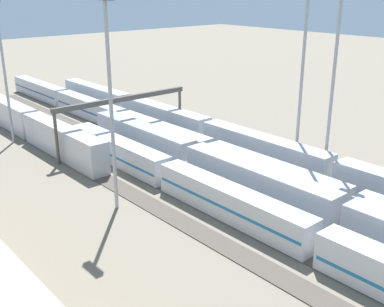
{
  "coord_description": "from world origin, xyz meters",
  "views": [
    {
      "loc": [
        -47.17,
        41.29,
        26.05
      ],
      "look_at": [
        2.72,
        -1.97,
        2.5
      ],
      "focal_mm": 44.33,
      "sensor_mm": 36.0,
      "label": 1
    }
  ],
  "objects_px": {
    "light_mast_1": "(2,50)",
    "train_on_track_1": "(200,149)",
    "train_on_track_2": "(256,186)",
    "light_mast_3": "(109,75)",
    "train_on_track_0": "(263,152)",
    "signal_gantry": "(123,105)",
    "light_mast_2": "(335,58)",
    "train_on_track_4": "(32,126)",
    "train_on_track_3": "(231,203)",
    "light_mast_0": "(305,34)"
  },
  "relations": [
    {
      "from": "train_on_track_0",
      "to": "light_mast_2",
      "type": "relative_size",
      "value": 4.44
    },
    {
      "from": "train_on_track_0",
      "to": "light_mast_2",
      "type": "bearing_deg",
      "value": -165.1
    },
    {
      "from": "light_mast_2",
      "to": "train_on_track_3",
      "type": "bearing_deg",
      "value": 86.92
    },
    {
      "from": "light_mast_1",
      "to": "light_mast_3",
      "type": "height_order",
      "value": "light_mast_3"
    },
    {
      "from": "train_on_track_0",
      "to": "signal_gantry",
      "type": "bearing_deg",
      "value": 24.53
    },
    {
      "from": "light_mast_1",
      "to": "light_mast_3",
      "type": "xyz_separation_m",
      "value": [
        -34.07,
        0.36,
        0.53
      ]
    },
    {
      "from": "light_mast_0",
      "to": "signal_gantry",
      "type": "distance_m",
      "value": 31.38
    },
    {
      "from": "train_on_track_4",
      "to": "train_on_track_1",
      "type": "relative_size",
      "value": 0.34
    },
    {
      "from": "light_mast_1",
      "to": "light_mast_2",
      "type": "relative_size",
      "value": 0.92
    },
    {
      "from": "train_on_track_3",
      "to": "light_mast_3",
      "type": "bearing_deg",
      "value": 37.24
    },
    {
      "from": "train_on_track_1",
      "to": "train_on_track_2",
      "type": "bearing_deg",
      "value": 162.67
    },
    {
      "from": "light_mast_2",
      "to": "light_mast_1",
      "type": "bearing_deg",
      "value": 28.96
    },
    {
      "from": "train_on_track_1",
      "to": "light_mast_1",
      "type": "relative_size",
      "value": 5.61
    },
    {
      "from": "light_mast_3",
      "to": "signal_gantry",
      "type": "relative_size",
      "value": 1.03
    },
    {
      "from": "signal_gantry",
      "to": "light_mast_3",
      "type": "bearing_deg",
      "value": 144.17
    },
    {
      "from": "light_mast_0",
      "to": "light_mast_3",
      "type": "bearing_deg",
      "value": 75.02
    },
    {
      "from": "train_on_track_0",
      "to": "light_mast_2",
      "type": "distance_m",
      "value": 17.35
    },
    {
      "from": "train_on_track_1",
      "to": "light_mast_3",
      "type": "relative_size",
      "value": 5.41
    },
    {
      "from": "train_on_track_1",
      "to": "signal_gantry",
      "type": "bearing_deg",
      "value": 20.32
    },
    {
      "from": "train_on_track_3",
      "to": "light_mast_3",
      "type": "height_order",
      "value": "light_mast_3"
    },
    {
      "from": "train_on_track_4",
      "to": "light_mast_2",
      "type": "distance_m",
      "value": 52.61
    },
    {
      "from": "train_on_track_2",
      "to": "signal_gantry",
      "type": "distance_m",
      "value": 29.91
    },
    {
      "from": "light_mast_1",
      "to": "signal_gantry",
      "type": "relative_size",
      "value": 0.99
    },
    {
      "from": "light_mast_3",
      "to": "signal_gantry",
      "type": "xyz_separation_m",
      "value": [
        18.78,
        -13.56,
        -9.1
      ]
    },
    {
      "from": "train_on_track_1",
      "to": "light_mast_0",
      "type": "xyz_separation_m",
      "value": [
        -12.32,
        -7.74,
        17.85
      ]
    },
    {
      "from": "train_on_track_2",
      "to": "light_mast_3",
      "type": "distance_m",
      "value": 22.19
    },
    {
      "from": "train_on_track_4",
      "to": "train_on_track_3",
      "type": "bearing_deg",
      "value": -173.57
    },
    {
      "from": "train_on_track_4",
      "to": "light_mast_1",
      "type": "distance_m",
      "value": 13.78
    },
    {
      "from": "light_mast_1",
      "to": "light_mast_3",
      "type": "bearing_deg",
      "value": 179.39
    },
    {
      "from": "light_mast_3",
      "to": "signal_gantry",
      "type": "distance_m",
      "value": 24.89
    },
    {
      "from": "train_on_track_1",
      "to": "light_mast_0",
      "type": "bearing_deg",
      "value": -147.86
    },
    {
      "from": "train_on_track_4",
      "to": "signal_gantry",
      "type": "xyz_separation_m",
      "value": [
        -14.32,
        -10.0,
        4.8
      ]
    },
    {
      "from": "train_on_track_2",
      "to": "light_mast_1",
      "type": "relative_size",
      "value": 2.88
    },
    {
      "from": "light_mast_2",
      "to": "train_on_track_1",
      "type": "bearing_deg",
      "value": 22.98
    },
    {
      "from": "light_mast_1",
      "to": "train_on_track_0",
      "type": "bearing_deg",
      "value": -148.05
    },
    {
      "from": "train_on_track_1",
      "to": "signal_gantry",
      "type": "relative_size",
      "value": 5.56
    },
    {
      "from": "train_on_track_2",
      "to": "light_mast_2",
      "type": "xyz_separation_m",
      "value": [
        -1.46,
        -12.41,
        14.59
      ]
    },
    {
      "from": "train_on_track_4",
      "to": "train_on_track_0",
      "type": "height_order",
      "value": "same"
    },
    {
      "from": "light_mast_0",
      "to": "light_mast_1",
      "type": "relative_size",
      "value": 1.29
    },
    {
      "from": "train_on_track_3",
      "to": "train_on_track_1",
      "type": "relative_size",
      "value": 0.51
    },
    {
      "from": "train_on_track_1",
      "to": "train_on_track_0",
      "type": "height_order",
      "value": "train_on_track_0"
    },
    {
      "from": "train_on_track_2",
      "to": "light_mast_2",
      "type": "height_order",
      "value": "light_mast_2"
    },
    {
      "from": "light_mast_2",
      "to": "signal_gantry",
      "type": "height_order",
      "value": "light_mast_2"
    },
    {
      "from": "train_on_track_2",
      "to": "light_mast_1",
      "type": "height_order",
      "value": "light_mast_1"
    },
    {
      "from": "light_mast_1",
      "to": "train_on_track_1",
      "type": "bearing_deg",
      "value": -147.7
    },
    {
      "from": "train_on_track_2",
      "to": "train_on_track_0",
      "type": "distance_m",
      "value": 12.56
    },
    {
      "from": "train_on_track_4",
      "to": "train_on_track_2",
      "type": "xyz_separation_m",
      "value": [
        -43.84,
        -10.0,
        0.0
      ]
    },
    {
      "from": "train_on_track_2",
      "to": "train_on_track_1",
      "type": "bearing_deg",
      "value": -17.33
    },
    {
      "from": "train_on_track_3",
      "to": "light_mast_3",
      "type": "distance_m",
      "value": 20.27
    },
    {
      "from": "signal_gantry",
      "to": "train_on_track_1",
      "type": "bearing_deg",
      "value": -159.68
    }
  ]
}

